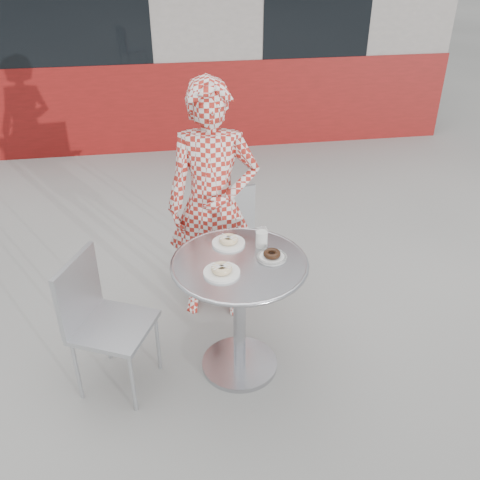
{
  "coord_description": "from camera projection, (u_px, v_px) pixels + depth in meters",
  "views": [
    {
      "loc": [
        -0.4,
        -2.4,
        2.35
      ],
      "look_at": [
        -0.01,
        0.09,
        0.83
      ],
      "focal_mm": 40.0,
      "sensor_mm": 36.0,
      "label": 1
    }
  ],
  "objects": [
    {
      "name": "chair_far",
      "position": [
        219.0,
        251.0,
        3.91
      ],
      "size": [
        0.48,
        0.48,
        0.83
      ],
      "rotation": [
        0.0,
        0.0,
        3.37
      ],
      "color": "#B2B6BB",
      "rests_on": "ground"
    },
    {
      "name": "ground",
      "position": [
        244.0,
        362.0,
        3.29
      ],
      "size": [
        60.0,
        60.0,
        0.0
      ],
      "primitive_type": "plane",
      "color": "#A19F99",
      "rests_on": "ground"
    },
    {
      "name": "chair_left",
      "position": [
        116.0,
        349.0,
        3.02
      ],
      "size": [
        0.52,
        0.52,
        0.83
      ],
      "rotation": [
        0.0,
        0.0,
        1.13
      ],
      "color": "#B2B6BB",
      "rests_on": "ground"
    },
    {
      "name": "plate_checker",
      "position": [
        272.0,
        256.0,
        2.9
      ],
      "size": [
        0.17,
        0.17,
        0.04
      ],
      "rotation": [
        0.0,
        0.0,
        0.41
      ],
      "color": "white",
      "rests_on": "bistro_table"
    },
    {
      "name": "seated_person",
      "position": [
        213.0,
        206.0,
        3.36
      ],
      "size": [
        0.64,
        0.47,
        1.59
      ],
      "primitive_type": "imported",
      "rotation": [
        0.0,
        0.0,
        -0.17
      ],
      "color": "#A52219",
      "rests_on": "ground"
    },
    {
      "name": "milk_cup",
      "position": [
        262.0,
        238.0,
        2.98
      ],
      "size": [
        0.07,
        0.07,
        0.11
      ],
      "rotation": [
        0.0,
        0.0,
        0.36
      ],
      "color": "white",
      "rests_on": "bistro_table"
    },
    {
      "name": "bistro_table",
      "position": [
        240.0,
        290.0,
        2.97
      ],
      "size": [
        0.75,
        0.75,
        0.76
      ],
      "rotation": [
        0.0,
        0.0,
        -0.03
      ],
      "color": "silver",
      "rests_on": "ground"
    },
    {
      "name": "plate_far",
      "position": [
        229.0,
        241.0,
        3.02
      ],
      "size": [
        0.19,
        0.19,
        0.05
      ],
      "rotation": [
        0.0,
        0.0,
        -0.37
      ],
      "color": "white",
      "rests_on": "bistro_table"
    },
    {
      "name": "plate_near",
      "position": [
        222.0,
        270.0,
        2.77
      ],
      "size": [
        0.19,
        0.19,
        0.05
      ],
      "rotation": [
        0.0,
        0.0,
        -0.0
      ],
      "color": "white",
      "rests_on": "bistro_table"
    }
  ]
}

